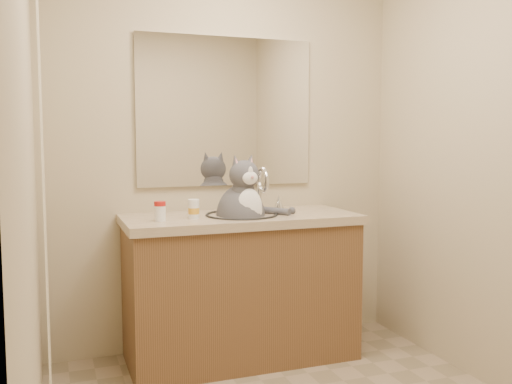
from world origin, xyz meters
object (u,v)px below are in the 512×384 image
at_px(grey_canister, 195,210).
at_px(cat, 242,212).
at_px(pill_bottle_redcap, 160,211).
at_px(pill_bottle_orange, 194,209).

bearing_deg(grey_canister, cat, -13.23).
distance_m(pill_bottle_redcap, pill_bottle_orange, 0.19).
height_order(pill_bottle_orange, grey_canister, pill_bottle_orange).
bearing_deg(grey_canister, pill_bottle_orange, -108.63).
xyz_separation_m(pill_bottle_orange, grey_canister, (0.03, 0.09, -0.02)).
height_order(pill_bottle_redcap, pill_bottle_orange, same).
relative_size(pill_bottle_redcap, pill_bottle_orange, 1.00).
xyz_separation_m(cat, grey_canister, (-0.26, 0.06, 0.01)).
bearing_deg(pill_bottle_orange, pill_bottle_redcap, -170.54).
distance_m(cat, pill_bottle_orange, 0.29).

